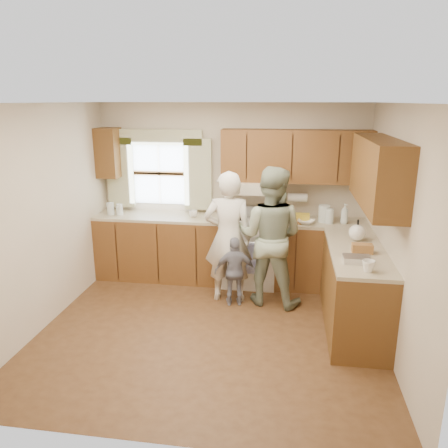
% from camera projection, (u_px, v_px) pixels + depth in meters
% --- Properties ---
extents(room, '(3.80, 3.80, 3.80)m').
position_uv_depth(room, '(209.00, 225.00, 4.63)').
color(room, '#432915').
rests_on(room, ground).
extents(kitchen_fixtures, '(3.80, 2.25, 2.15)m').
position_uv_depth(kitchen_fixtures, '(271.00, 235.00, 5.68)').
color(kitchen_fixtures, '#42240E').
rests_on(kitchen_fixtures, ground).
extents(stove, '(0.76, 0.67, 1.07)m').
position_uv_depth(stove, '(249.00, 251.00, 6.17)').
color(stove, silver).
rests_on(stove, ground).
extents(woman_left, '(0.65, 0.45, 1.70)m').
position_uv_depth(woman_left, '(228.00, 237.00, 5.54)').
color(woman_left, silver).
rests_on(woman_left, ground).
extents(woman_right, '(0.98, 0.83, 1.76)m').
position_uv_depth(woman_right, '(270.00, 237.00, 5.46)').
color(woman_right, '#243824').
rests_on(woman_right, ground).
extents(child, '(0.55, 0.30, 0.89)m').
position_uv_depth(child, '(235.00, 271.00, 5.49)').
color(child, slate).
rests_on(child, ground).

